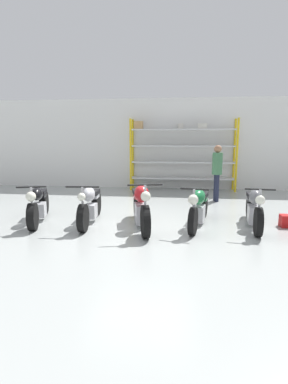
# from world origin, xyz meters

# --- Properties ---
(ground_plane) EXTENTS (30.00, 30.00, 0.00)m
(ground_plane) POSITION_xyz_m (0.00, 0.00, 0.00)
(ground_plane) COLOR #9EA3A0
(back_wall) EXTENTS (30.00, 0.08, 3.60)m
(back_wall) POSITION_xyz_m (0.00, 5.42, 1.80)
(back_wall) COLOR white
(back_wall) RESTS_ON ground_plane
(shelving_rack) EXTENTS (4.12, 0.63, 2.78)m
(shelving_rack) POSITION_xyz_m (0.93, 5.05, 1.50)
(shelving_rack) COLOR yellow
(shelving_rack) RESTS_ON ground_plane
(motorcycle_black) EXTENTS (0.87, 2.09, 0.98)m
(motorcycle_black) POSITION_xyz_m (-2.53, -0.08, 0.43)
(motorcycle_black) COLOR black
(motorcycle_black) RESTS_ON ground_plane
(motorcycle_silver) EXTENTS (0.73, 2.10, 1.00)m
(motorcycle_silver) POSITION_xyz_m (-1.24, -0.05, 0.44)
(motorcycle_silver) COLOR black
(motorcycle_silver) RESTS_ON ground_plane
(motorcycle_red) EXTENTS (0.86, 2.18, 1.10)m
(motorcycle_red) POSITION_xyz_m (0.01, -0.26, 0.48)
(motorcycle_red) COLOR black
(motorcycle_red) RESTS_ON ground_plane
(motorcycle_green) EXTENTS (0.75, 2.11, 0.99)m
(motorcycle_green) POSITION_xyz_m (1.33, 0.02, 0.46)
(motorcycle_green) COLOR black
(motorcycle_green) RESTS_ON ground_plane
(motorcycle_grey) EXTENTS (0.60, 2.10, 1.00)m
(motorcycle_grey) POSITION_xyz_m (2.58, 0.08, 0.43)
(motorcycle_grey) COLOR black
(motorcycle_grey) RESTS_ON ground_plane
(person_browsing) EXTENTS (0.36, 0.36, 1.81)m
(person_browsing) POSITION_xyz_m (2.06, 2.92, 1.07)
(person_browsing) COLOR #1E2338
(person_browsing) RESTS_ON ground_plane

